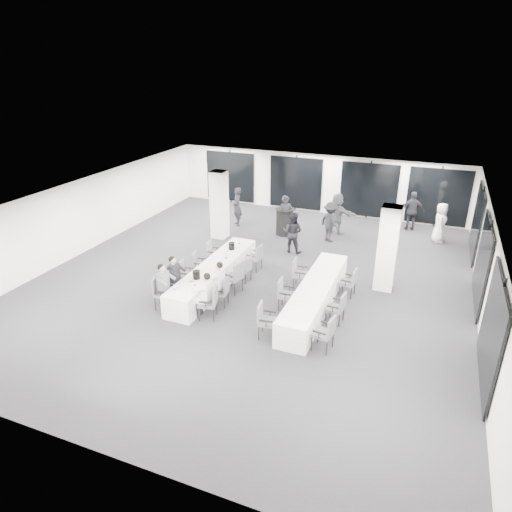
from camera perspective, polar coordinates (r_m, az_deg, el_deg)
The scene contains 43 objects.
room at distance 15.72m, azimuth 4.16°, elevation 2.79°, with size 14.04×16.04×2.84m.
column_left at distance 18.86m, azimuth -4.61°, elevation 6.40°, with size 0.60×0.60×2.80m, color silver.
column_right at distance 15.02m, azimuth 16.13°, elevation 0.92°, with size 0.60×0.60×2.80m, color silver.
banquet_table_main at distance 15.07m, azimuth -5.23°, elevation -2.39°, with size 0.90×5.00×0.75m, color white.
banquet_table_side at distance 13.84m, azimuth 7.37°, elevation -5.00°, with size 0.90×5.00×0.75m, color white.
cocktail_table at distance 19.38m, azimuth 3.58°, elevation 4.33°, with size 0.81×0.81×1.13m.
chair_main_left_near at distance 13.93m, azimuth -11.85°, elevation -4.22°, with size 0.61×0.64×1.00m.
chair_main_left_second at distance 14.39m, azimuth -10.51°, elevation -3.32°, with size 0.57×0.60×0.94m.
chair_main_left_mid at distance 15.03m, azimuth -8.83°, elevation -2.06°, with size 0.53×0.56×0.91m.
chair_main_left_fourth at distance 15.73m, azimuth -7.22°, elevation -0.85°, with size 0.52×0.55×0.87m.
chair_main_left_far at distance 16.58m, azimuth -5.47°, elevation 0.56°, with size 0.47×0.52×0.87m.
chair_main_right_near at distance 13.14m, azimuth -5.71°, elevation -5.56°, with size 0.62×0.65×1.01m.
chair_main_right_second at distance 13.80m, azimuth -4.21°, elevation -4.28°, with size 0.51×0.55×0.90m.
chair_main_right_mid at distance 14.50m, azimuth -2.61°, elevation -2.45°, with size 0.63×0.66×1.04m.
chair_main_right_fourth at distance 15.23m, azimuth -1.35°, elevation -1.45°, with size 0.50×0.54×0.89m.
chair_main_right_far at distance 16.04m, azimuth 0.02°, elevation 0.00°, with size 0.53×0.57×0.94m.
chair_side_left_near at distance 12.28m, azimuth 1.12°, elevation -7.80°, with size 0.56×0.60×0.98m.
chair_side_left_mid at distance 13.63m, azimuth 3.58°, elevation -4.54°, with size 0.50×0.56×0.94m.
chair_side_left_far at distance 14.86m, azimuth 5.36°, elevation -1.98°, with size 0.54×0.59×0.99m.
chair_side_right_near at distance 11.88m, azimuth 8.76°, elevation -9.29°, with size 0.57×0.61×0.98m.
chair_side_right_mid at distance 13.09m, azimuth 10.23°, elevation -6.19°, with size 0.52×0.56×0.94m.
chair_side_right_far at distance 14.60m, azimuth 11.69°, elevation -3.03°, with size 0.51×0.55×0.93m.
seated_guest_a at distance 13.75m, azimuth -11.30°, elevation -3.43°, with size 0.50×0.38×1.44m.
seated_guest_b at distance 14.20m, azimuth -9.99°, elevation -2.41°, with size 0.50×0.38×1.44m.
seated_guest_c at distance 13.08m, azimuth -6.46°, elevation -4.56°, with size 0.50×0.38×1.44m.
seated_guest_d at distance 13.72m, azimuth -4.87°, elevation -3.08°, with size 0.50×0.38×1.44m.
standing_guest_a at distance 19.16m, azimuth 3.72°, elevation 5.35°, with size 0.71×0.57×1.94m, color black.
standing_guest_b at distance 17.48m, azimuth 4.62°, elevation 3.30°, with size 0.88×0.54×1.83m, color black.
standing_guest_c at distance 18.73m, azimuth 9.30°, elevation 4.54°, with size 1.21×0.62×1.87m, color black.
standing_guest_d at distance 20.82m, azimuth 18.99°, elevation 5.62°, with size 1.15×0.64×1.96m, color black.
standing_guest_e at distance 19.90m, azimuth 22.10°, elevation 4.18°, with size 0.89×0.54×1.84m, color silver.
standing_guest_f at distance 19.64m, azimuth 10.12°, elevation 5.58°, with size 1.84×0.71×2.00m, color #5A5D62.
standing_guest_g at distance 20.36m, azimuth -2.38°, elevation 6.49°, with size 0.71×0.57×1.95m, color black.
standing_guest_h at distance 18.59m, azimuth 16.49°, elevation 3.46°, with size 0.83×0.51×1.72m, color black.
ice_bucket_near at distance 14.00m, azimuth -7.46°, elevation -2.33°, with size 0.23×0.23×0.26m, color black.
ice_bucket_far at distance 16.02m, azimuth -3.08°, elevation 1.26°, with size 0.22×0.22×0.25m, color black.
water_bottle_a at distance 13.35m, azimuth -10.12°, elevation -3.99°, with size 0.07×0.07×0.21m, color silver.
water_bottle_b at distance 15.16m, azimuth -3.78°, elevation -0.11°, with size 0.08×0.08×0.24m, color silver.
water_bottle_c at distance 16.36m, azimuth -2.10°, elevation 1.68°, with size 0.06×0.06×0.20m, color silver.
plate_a at distance 13.85m, azimuth -8.08°, elevation -3.21°, with size 0.21×0.21×0.03m.
plate_b at distance 13.63m, azimuth -7.63°, elevation -3.65°, with size 0.19×0.19×0.03m.
plate_c at distance 14.28m, azimuth -6.12°, elevation -2.25°, with size 0.20×0.20×0.03m.
wine_glass at distance 13.18m, azimuth -8.01°, elevation -4.06°, with size 0.07×0.07×0.19m.
Camera 1 is at (5.28, -12.91, 6.96)m, focal length 32.00 mm.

